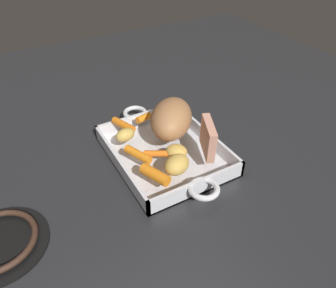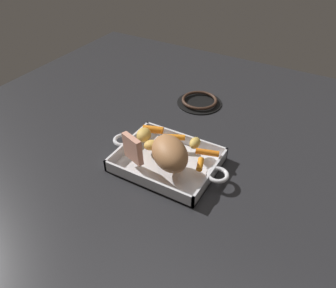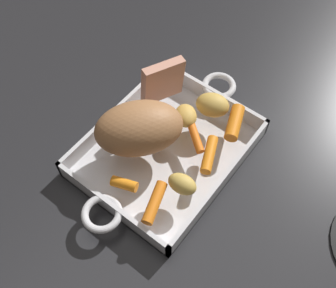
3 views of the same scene
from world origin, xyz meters
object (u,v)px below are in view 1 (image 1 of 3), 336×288
Objects in this scene: baby_carrot_northeast at (138,154)px; baby_carrot_northwest at (155,175)px; baby_carrot_southeast at (158,154)px; potato_whole at (177,165)px; baby_carrot_center_right at (123,125)px; baby_carrot_short at (144,118)px; roasting_dish at (164,152)px; potato_corner at (125,135)px; potato_halved at (178,151)px; roast_slice_thick at (208,138)px; pork_roast at (171,119)px.

baby_carrot_northeast is 1.03× the size of baby_carrot_northwest.
potato_whole is (0.06, 0.01, 0.01)m from baby_carrot_southeast.
baby_carrot_short is (-0.00, 0.06, -0.00)m from baby_carrot_center_right.
baby_carrot_center_right and baby_carrot_northeast have the same top height.
potato_corner is (-0.06, -0.07, 0.04)m from roasting_dish.
potato_whole is (0.00, 0.05, 0.01)m from baby_carrot_northwest.
baby_carrot_center_right is 0.05m from potato_corner.
potato_whole reaches higher than potato_halved.
baby_carrot_southeast is at bearing -45.86° from roasting_dish.
roasting_dish is 0.12m from roast_slice_thick.
pork_roast reaches higher than roasting_dish.
pork_roast is 0.12m from potato_corner.
baby_carrot_southeast is at bearing 23.38° from potato_corner.
baby_carrot_northeast is 0.07m from potato_corner.
potato_whole is at bearing 9.01° from baby_carrot_center_right.
potato_corner is at bearing -18.40° from baby_carrot_center_right.
baby_carrot_short is (-0.11, 0.00, 0.04)m from roasting_dish.
roast_slice_thick reaches higher than potato_whole.
baby_carrot_northeast is at bearing -8.32° from baby_carrot_center_right.
roast_slice_thick is (0.10, 0.03, -0.00)m from pork_roast.
baby_carrot_center_right is 0.12m from baby_carrot_northeast.
pork_roast is at bearing 50.50° from baby_carrot_center_right.
roasting_dish is 0.11m from potato_whole.
baby_carrot_southeast is 1.32× the size of potato_halved.
pork_roast is 2.37× the size of baby_carrot_southeast.
baby_carrot_northwest is 0.09m from potato_halved.
baby_carrot_northwest is 0.05m from potato_whole.
potato_whole is at bearing 17.48° from potato_corner.
baby_carrot_center_right reaches higher than roasting_dish.
baby_carrot_northeast reaches higher than roasting_dish.
baby_carrot_northeast is (0.02, -0.08, 0.04)m from roasting_dish.
baby_carrot_southeast is 0.05m from potato_halved.
potato_corner is (-0.15, 0.00, 0.00)m from baby_carrot_northwest.
pork_roast is 0.12m from baby_carrot_northeast.
potato_corner is at bearing -132.86° from roast_slice_thick.
roast_slice_thick reaches higher than baby_carrot_center_right.
roasting_dish is at bearing 29.15° from baby_carrot_center_right.
pork_roast is 0.09m from potato_halved.
pork_roast is 2.15× the size of baby_carrot_northeast.
baby_carrot_center_right is 1.48× the size of potato_halved.
roasting_dish is 6.60× the size of potato_whole.
roast_slice_thick is 1.15× the size of baby_carrot_northeast.
baby_carrot_northwest is (0.12, -0.11, -0.03)m from pork_roast.
roast_slice_thick is (0.08, 0.07, 0.07)m from roasting_dish.
baby_carrot_short is 0.63× the size of baby_carrot_northeast.
baby_carrot_northwest is at bearing -20.22° from baby_carrot_short.
baby_carrot_short is at bearing 125.46° from potato_corner.
baby_carrot_short is 0.15m from baby_carrot_southeast.
baby_carrot_northwest reaches higher than baby_carrot_short.
potato_halved is (-0.04, 0.03, -0.01)m from potato_whole.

